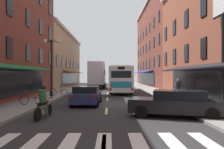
{
  "coord_description": "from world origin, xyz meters",
  "views": [
    {
      "loc": [
        0.17,
        -16.83,
        2.16
      ],
      "look_at": [
        0.49,
        9.43,
        2.2
      ],
      "focal_mm": 35.67,
      "sensor_mm": 36.0,
      "label": 1
    }
  ],
  "objects_px": {
    "sedan_near": "(87,95)",
    "bicycle_near": "(59,92)",
    "street_lamp_twin": "(51,65)",
    "transit_bus": "(120,79)",
    "motorcycle_rider": "(43,104)",
    "box_truck": "(97,75)",
    "billboard_sign": "(223,22)",
    "pedestrian_mid": "(178,89)",
    "bicycle_mid": "(32,99)",
    "pedestrian_near": "(178,87)",
    "sedan_far": "(176,103)",
    "sedan_mid": "(101,82)"
  },
  "relations": [
    {
      "from": "pedestrian_mid",
      "to": "street_lamp_twin",
      "type": "xyz_separation_m",
      "value": [
        -10.53,
        1.74,
        1.97
      ]
    },
    {
      "from": "transit_bus",
      "to": "box_truck",
      "type": "relative_size",
      "value": 1.74
    },
    {
      "from": "billboard_sign",
      "to": "motorcycle_rider",
      "type": "distance_m",
      "value": 11.4
    },
    {
      "from": "pedestrian_mid",
      "to": "pedestrian_near",
      "type": "bearing_deg",
      "value": 160.75
    },
    {
      "from": "pedestrian_mid",
      "to": "transit_bus",
      "type": "bearing_deg",
      "value": -160.17
    },
    {
      "from": "box_truck",
      "to": "sedan_mid",
      "type": "distance_m",
      "value": 11.48
    },
    {
      "from": "sedan_near",
      "to": "bicycle_mid",
      "type": "bearing_deg",
      "value": -162.81
    },
    {
      "from": "billboard_sign",
      "to": "pedestrian_near",
      "type": "relative_size",
      "value": 4.08
    },
    {
      "from": "transit_bus",
      "to": "sedan_mid",
      "type": "height_order",
      "value": "transit_bus"
    },
    {
      "from": "sedan_mid",
      "to": "motorcycle_rider",
      "type": "xyz_separation_m",
      "value": [
        -1.44,
        -36.12,
        0.02
      ]
    },
    {
      "from": "transit_bus",
      "to": "pedestrian_mid",
      "type": "height_order",
      "value": "transit_bus"
    },
    {
      "from": "bicycle_near",
      "to": "pedestrian_near",
      "type": "height_order",
      "value": "pedestrian_near"
    },
    {
      "from": "sedan_near",
      "to": "bicycle_near",
      "type": "relative_size",
      "value": 2.54
    },
    {
      "from": "sedan_near",
      "to": "sedan_mid",
      "type": "xyz_separation_m",
      "value": [
        -0.18,
        30.96,
        -0.0
      ]
    },
    {
      "from": "sedan_far",
      "to": "motorcycle_rider",
      "type": "distance_m",
      "value": 6.72
    },
    {
      "from": "sedan_far",
      "to": "transit_bus",
      "type": "bearing_deg",
      "value": 97.1
    },
    {
      "from": "motorcycle_rider",
      "to": "pedestrian_near",
      "type": "distance_m",
      "value": 13.48
    },
    {
      "from": "box_truck",
      "to": "bicycle_mid",
      "type": "height_order",
      "value": "box_truck"
    },
    {
      "from": "sedan_mid",
      "to": "sedan_far",
      "type": "xyz_separation_m",
      "value": [
        5.27,
        -35.78,
        0.01
      ]
    },
    {
      "from": "transit_bus",
      "to": "motorcycle_rider",
      "type": "bearing_deg",
      "value": -105.03
    },
    {
      "from": "pedestrian_mid",
      "to": "bicycle_mid",
      "type": "bearing_deg",
      "value": -78.05
    },
    {
      "from": "box_truck",
      "to": "sedan_mid",
      "type": "bearing_deg",
      "value": 89.33
    },
    {
      "from": "billboard_sign",
      "to": "bicycle_near",
      "type": "bearing_deg",
      "value": 144.86
    },
    {
      "from": "motorcycle_rider",
      "to": "transit_bus",
      "type": "bearing_deg",
      "value": 74.97
    },
    {
      "from": "bicycle_mid",
      "to": "pedestrian_near",
      "type": "bearing_deg",
      "value": 24.83
    },
    {
      "from": "billboard_sign",
      "to": "transit_bus",
      "type": "relative_size",
      "value": 0.61
    },
    {
      "from": "bicycle_mid",
      "to": "pedestrian_mid",
      "type": "height_order",
      "value": "pedestrian_mid"
    },
    {
      "from": "billboard_sign",
      "to": "street_lamp_twin",
      "type": "height_order",
      "value": "billboard_sign"
    },
    {
      "from": "bicycle_near",
      "to": "bicycle_mid",
      "type": "xyz_separation_m",
      "value": [
        -0.32,
        -6.57,
        0.0
      ]
    },
    {
      "from": "sedan_far",
      "to": "sedan_near",
      "type": "bearing_deg",
      "value": 136.61
    },
    {
      "from": "bicycle_mid",
      "to": "sedan_near",
      "type": "bearing_deg",
      "value": 17.19
    },
    {
      "from": "street_lamp_twin",
      "to": "sedan_near",
      "type": "bearing_deg",
      "value": -43.13
    },
    {
      "from": "transit_bus",
      "to": "motorcycle_rider",
      "type": "distance_m",
      "value": 17.81
    },
    {
      "from": "bicycle_mid",
      "to": "motorcycle_rider",
      "type": "bearing_deg",
      "value": -63.96
    },
    {
      "from": "transit_bus",
      "to": "bicycle_near",
      "type": "distance_m",
      "value": 9.15
    },
    {
      "from": "sedan_near",
      "to": "bicycle_mid",
      "type": "distance_m",
      "value": 3.77
    },
    {
      "from": "motorcycle_rider",
      "to": "bicycle_near",
      "type": "height_order",
      "value": "motorcycle_rider"
    },
    {
      "from": "sedan_near",
      "to": "pedestrian_near",
      "type": "bearing_deg",
      "value": 27.99
    },
    {
      "from": "billboard_sign",
      "to": "pedestrian_mid",
      "type": "relative_size",
      "value": 4.19
    },
    {
      "from": "motorcycle_rider",
      "to": "bicycle_near",
      "type": "distance_m",
      "value": 10.75
    },
    {
      "from": "transit_bus",
      "to": "pedestrian_near",
      "type": "height_order",
      "value": "transit_bus"
    },
    {
      "from": "box_truck",
      "to": "bicycle_near",
      "type": "height_order",
      "value": "box_truck"
    },
    {
      "from": "sedan_mid",
      "to": "motorcycle_rider",
      "type": "distance_m",
      "value": 36.15
    },
    {
      "from": "motorcycle_rider",
      "to": "pedestrian_mid",
      "type": "relative_size",
      "value": 1.23
    },
    {
      "from": "sedan_mid",
      "to": "box_truck",
      "type": "bearing_deg",
      "value": -90.67
    },
    {
      "from": "billboard_sign",
      "to": "sedan_near",
      "type": "height_order",
      "value": "billboard_sign"
    },
    {
      "from": "bicycle_near",
      "to": "sedan_mid",
      "type": "bearing_deg",
      "value": 83.07
    },
    {
      "from": "transit_bus",
      "to": "box_truck",
      "type": "bearing_deg",
      "value": 113.64
    },
    {
      "from": "bicycle_near",
      "to": "street_lamp_twin",
      "type": "bearing_deg",
      "value": -93.13
    },
    {
      "from": "box_truck",
      "to": "sedan_near",
      "type": "relative_size",
      "value": 1.55
    }
  ]
}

